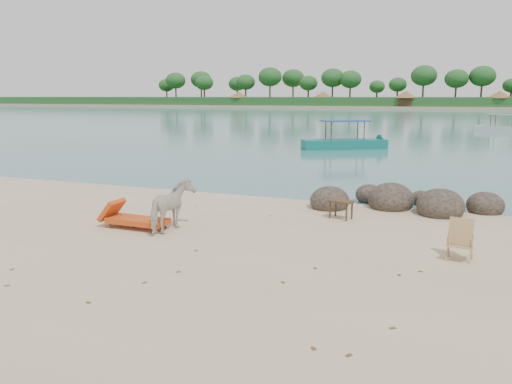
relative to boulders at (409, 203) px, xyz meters
The scene contains 11 objects.
water 84.22m from the boulders, 92.17° to the left, with size 400.00×400.00×0.00m, color #376C6E.
far_shore 164.19m from the boulders, 91.11° to the left, with size 420.00×90.00×1.40m, color tan.
far_scenery 130.93m from the boulders, 91.39° to the left, with size 420.00×18.00×9.50m.
boulders is the anchor object (origin of this frame).
cow 6.99m from the boulders, 138.56° to the right, with size 0.66×1.45×1.22m, color silver.
side_table 2.47m from the boulders, 130.90° to the right, with size 0.62×0.40×0.50m, color #302113, non-canonical shape.
lounge_chair 7.77m from the boulders, 142.45° to the right, with size 1.95×0.68×0.58m, color #CE5C18, non-canonical shape.
deck_chair 4.65m from the boulders, 73.01° to the right, with size 0.52×0.57×0.81m, color tan, non-canonical shape.
boat_near 18.05m from the boulders, 107.52° to the left, with size 6.11×1.37×2.98m, color #106862, non-canonical shape.
boat_mid 38.38m from the boulders, 81.75° to the left, with size 5.61×1.26×2.74m, color silver, non-canonical shape.
dead_leaves 7.08m from the boulders, 117.06° to the right, with size 7.44×7.27×0.00m.
Camera 1 is at (4.25, -9.13, 3.30)m, focal length 35.00 mm.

